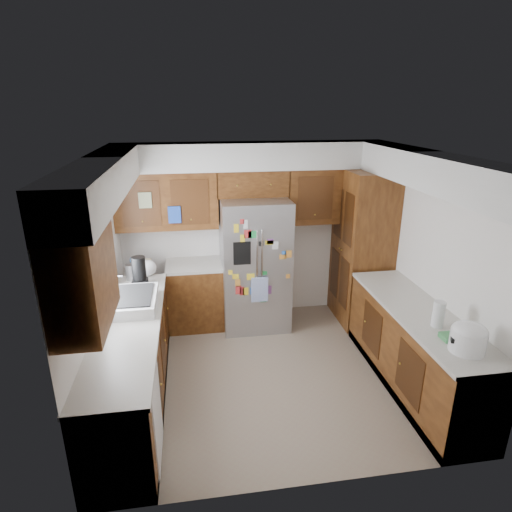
# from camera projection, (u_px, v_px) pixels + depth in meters

# --- Properties ---
(floor) EXTENTS (3.60, 3.60, 0.00)m
(floor) POSITION_uv_depth(u_px,v_px,m) (270.00, 372.00, 5.01)
(floor) COLOR gray
(floor) RESTS_ON ground
(room_shell) EXTENTS (3.64, 3.24, 2.52)m
(room_shell) POSITION_uv_depth(u_px,v_px,m) (257.00, 213.00, 4.72)
(room_shell) COLOR white
(room_shell) RESTS_ON ground
(left_counter_run) EXTENTS (1.36, 3.20, 0.92)m
(left_counter_run) POSITION_uv_depth(u_px,v_px,m) (149.00, 349.00, 4.69)
(left_counter_run) COLOR #401F0C
(left_counter_run) RESTS_ON ground
(right_counter_run) EXTENTS (0.63, 2.25, 0.92)m
(right_counter_run) POSITION_uv_depth(u_px,v_px,m) (415.00, 352.00, 4.64)
(right_counter_run) COLOR #401F0C
(right_counter_run) RESTS_ON ground
(pantry) EXTENTS (0.60, 0.90, 2.15)m
(pantry) POSITION_uv_depth(u_px,v_px,m) (362.00, 248.00, 5.94)
(pantry) COLOR #401F0C
(pantry) RESTS_ON ground
(fridge) EXTENTS (0.90, 0.79, 1.80)m
(fridge) POSITION_uv_depth(u_px,v_px,m) (255.00, 264.00, 5.83)
(fridge) COLOR #9FA0A5
(fridge) RESTS_ON ground
(bridge_cabinet) EXTENTS (0.96, 0.34, 0.35)m
(bridge_cabinet) POSITION_uv_depth(u_px,v_px,m) (252.00, 183.00, 5.68)
(bridge_cabinet) COLOR #401F0C
(bridge_cabinet) RESTS_ON fridge
(fridge_top_items) EXTENTS (0.76, 0.33, 0.30)m
(fridge_top_items) POSITION_uv_depth(u_px,v_px,m) (252.00, 159.00, 5.56)
(fridge_top_items) COLOR blue
(fridge_top_items) RESTS_ON bridge_cabinet
(sink_assembly) EXTENTS (0.52, 0.70, 0.37)m
(sink_assembly) POSITION_uv_depth(u_px,v_px,m) (132.00, 301.00, 4.55)
(sink_assembly) COLOR white
(sink_assembly) RESTS_ON left_counter_run
(left_counter_clutter) EXTENTS (0.36, 0.86, 0.38)m
(left_counter_clutter) POSITION_uv_depth(u_px,v_px,m) (141.00, 270.00, 5.21)
(left_counter_clutter) COLOR black
(left_counter_clutter) RESTS_ON left_counter_run
(rice_cooker) EXTENTS (0.31, 0.30, 0.27)m
(rice_cooker) POSITION_uv_depth(u_px,v_px,m) (469.00, 337.00, 3.70)
(rice_cooker) COLOR white
(rice_cooker) RESTS_ON right_counter_run
(paper_towel) EXTENTS (0.12, 0.12, 0.26)m
(paper_towel) POSITION_uv_depth(u_px,v_px,m) (438.00, 314.00, 4.12)
(paper_towel) COLOR white
(paper_towel) RESTS_ON right_counter_run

